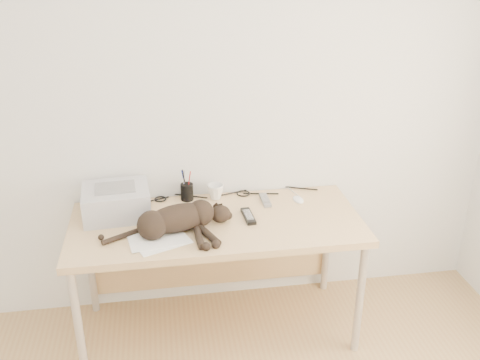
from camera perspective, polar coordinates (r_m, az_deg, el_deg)
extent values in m
plane|color=silver|center=(3.07, -3.50, 8.08)|extent=(3.50, 0.00, 3.50)
cube|color=#DAB57F|center=(2.96, -2.51, -4.73)|extent=(1.60, 0.70, 0.04)
cylinder|color=silver|center=(2.94, -16.84, -14.80)|extent=(0.04, 0.04, 0.70)
cylinder|color=silver|center=(3.08, 12.65, -12.29)|extent=(0.04, 0.04, 0.70)
cylinder|color=silver|center=(3.42, -15.70, -8.52)|extent=(0.04, 0.04, 0.70)
cylinder|color=silver|center=(3.54, 9.24, -6.66)|extent=(0.04, 0.04, 0.70)
cube|color=#DAB57F|center=(3.40, -3.06, -6.78)|extent=(1.48, 0.02, 0.60)
cube|color=#AEAEB3|center=(3.05, -13.04, -2.26)|extent=(0.38, 0.33, 0.16)
cube|color=black|center=(3.05, -13.05, -2.12)|extent=(0.31, 0.04, 0.10)
cube|color=slate|center=(3.02, -13.19, -0.79)|extent=(0.23, 0.17, 0.01)
cube|color=white|center=(2.78, -8.36, -6.48)|extent=(0.32, 0.28, 0.00)
cube|color=white|center=(2.80, -8.99, -6.26)|extent=(0.30, 0.24, 0.00)
ellipsoid|color=black|center=(2.83, -6.58, -4.06)|extent=(0.39, 0.24, 0.15)
sphere|color=black|center=(2.79, -9.37, -4.80)|extent=(0.16, 0.16, 0.16)
ellipsoid|color=black|center=(2.90, -2.09, -3.64)|extent=(0.13, 0.12, 0.10)
cone|color=black|center=(2.92, -2.54, -2.61)|extent=(0.05, 0.06, 0.05)
cone|color=black|center=(2.93, -2.03, -2.67)|extent=(0.05, 0.06, 0.05)
cylinder|color=black|center=(2.77, -4.41, -6.05)|extent=(0.09, 0.21, 0.04)
cylinder|color=black|center=(2.78, -3.40, -5.84)|extent=(0.09, 0.21, 0.04)
cylinder|color=black|center=(2.84, -12.42, -5.84)|extent=(0.23, 0.09, 0.03)
imported|color=white|center=(3.18, -2.63, -1.25)|extent=(0.12, 0.12, 0.09)
cylinder|color=black|center=(3.17, -5.68, -1.27)|extent=(0.07, 0.07, 0.10)
cylinder|color=#990C0C|center=(3.14, -5.93, -0.14)|extent=(0.01, 0.01, 0.14)
cylinder|color=navy|center=(3.15, -5.54, -0.05)|extent=(0.01, 0.01, 0.14)
cylinder|color=black|center=(3.13, -5.71, -0.21)|extent=(0.01, 0.01, 0.14)
cube|color=slate|center=(3.16, 2.71, -2.16)|extent=(0.05, 0.16, 0.02)
cube|color=black|center=(2.97, 0.89, -3.89)|extent=(0.06, 0.18, 0.02)
ellipsoid|color=white|center=(3.18, 6.23, -1.92)|extent=(0.07, 0.11, 0.03)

